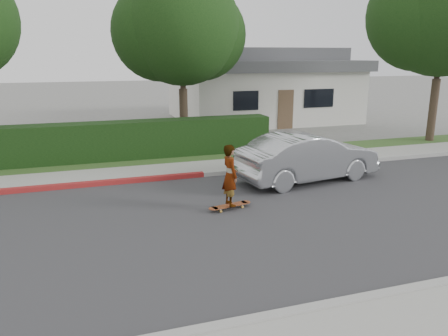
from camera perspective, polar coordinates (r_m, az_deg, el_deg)
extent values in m
plane|color=slate|center=(10.53, -2.04, -7.35)|extent=(120.00, 120.00, 0.00)
cube|color=#2D2D30|center=(10.53, -2.04, -7.33)|extent=(60.00, 8.00, 0.01)
cube|color=#9E9E99|center=(7.08, 7.72, -18.62)|extent=(60.00, 0.20, 0.15)
cube|color=#9E9E99|center=(14.29, -6.61, -1.16)|extent=(60.00, 0.20, 0.15)
cube|color=maroon|center=(14.23, -26.76, -2.74)|extent=(12.00, 0.21, 0.15)
cube|color=gray|center=(15.15, -7.30, -0.34)|extent=(60.00, 1.60, 0.12)
cube|color=#2D4C1E|center=(16.68, -8.35, 0.98)|extent=(60.00, 1.60, 0.10)
cube|color=black|center=(16.90, -18.87, 2.96)|extent=(15.00, 1.00, 1.50)
cylinder|color=#33261C|center=(19.05, -5.27, 6.48)|extent=(0.36, 0.36, 2.52)
cylinder|color=#33261C|center=(18.88, -5.41, 12.17)|extent=(0.24, 0.24, 2.10)
sphere|color=black|center=(18.89, -5.55, 17.90)|extent=(4.80, 4.80, 4.80)
sphere|color=black|center=(19.11, -8.26, 17.19)|extent=(4.08, 4.08, 4.08)
sphere|color=black|center=(19.39, -3.02, 16.98)|extent=(3.84, 3.84, 3.84)
cylinder|color=#33261C|center=(22.12, 25.60, 6.72)|extent=(0.36, 0.36, 2.88)
cylinder|color=#33261C|center=(21.98, 26.23, 12.29)|extent=(0.24, 0.24, 2.40)
sphere|color=black|center=(22.05, 26.89, 17.87)|extent=(5.60, 5.60, 5.60)
sphere|color=black|center=(21.79, 24.49, 17.65)|extent=(4.76, 4.76, 4.76)
cube|color=beige|center=(27.65, 4.76, 9.52)|extent=(10.00, 8.00, 3.00)
cube|color=#4C4C51|center=(27.55, 4.84, 13.25)|extent=(10.60, 8.60, 0.60)
cube|color=#4C4C51|center=(27.55, 4.87, 14.50)|extent=(8.40, 6.40, 0.80)
cube|color=black|center=(23.00, 2.87, 8.78)|extent=(1.40, 0.06, 1.00)
cube|color=black|center=(24.86, 12.28, 8.90)|extent=(1.80, 0.06, 1.00)
cube|color=brown|center=(23.98, 8.04, 7.57)|extent=(0.90, 0.06, 2.10)
cylinder|color=#C28C35|center=(11.24, -0.42, -5.66)|extent=(0.07, 0.05, 0.07)
cylinder|color=#C28C35|center=(11.39, -0.89, -5.37)|extent=(0.07, 0.05, 0.07)
cylinder|color=#C28C35|center=(11.56, 2.42, -5.08)|extent=(0.07, 0.05, 0.07)
cylinder|color=#C28C35|center=(11.71, 1.93, -4.81)|extent=(0.07, 0.05, 0.07)
cube|color=silver|center=(11.30, -0.66, -5.29)|extent=(0.10, 0.21, 0.03)
cube|color=silver|center=(11.62, 2.17, -4.73)|extent=(0.10, 0.21, 0.03)
cube|color=maroon|center=(11.45, 0.78, -4.89)|extent=(1.02, 0.45, 0.02)
cylinder|color=maroon|center=(11.22, -1.39, -5.32)|extent=(0.29, 0.29, 0.02)
cylinder|color=maroon|center=(11.70, 2.86, -4.47)|extent=(0.29, 0.29, 0.02)
imported|color=white|center=(11.20, 0.79, -0.95)|extent=(0.44, 0.62, 1.61)
imported|color=#AFB2B6|center=(14.13, 10.85, 1.42)|extent=(4.92, 2.38, 1.55)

